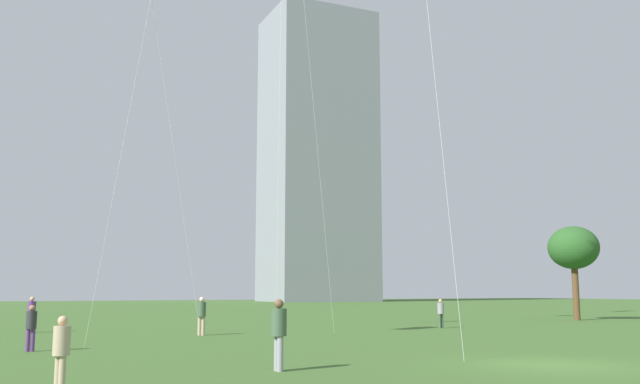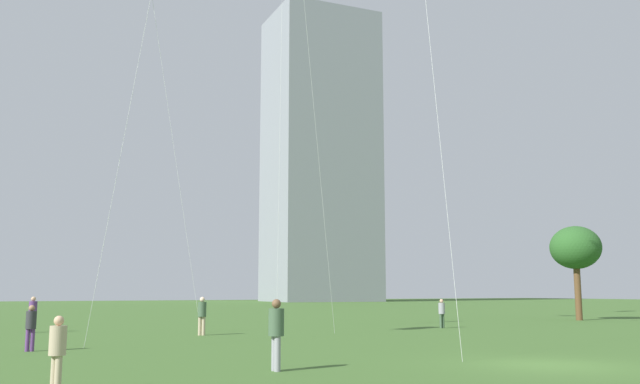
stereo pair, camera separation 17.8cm
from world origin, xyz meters
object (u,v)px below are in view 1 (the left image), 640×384
object	(u,v)px
person_standing_5	(441,311)
distant_highrise_0	(317,156)
person_standing_0	(202,313)
park_tree_0	(573,248)
person_standing_6	(31,312)
person_standing_1	(31,325)
person_standing_3	(61,348)
person_standing_2	(279,329)

from	to	relation	value
person_standing_5	distant_highrise_0	distance (m)	105.39
person_standing_0	park_tree_0	size ratio (longest dim) A/B	0.27
person_standing_6	person_standing_1	bearing A→B (deg)	126.85
person_standing_3	park_tree_0	xyz separation A→B (m)	(38.14, 19.55, 4.27)
person_standing_6	park_tree_0	size ratio (longest dim) A/B	0.27
person_standing_1	distant_highrise_0	bearing A→B (deg)	63.95
person_standing_0	park_tree_0	distance (m)	29.90
person_standing_2	person_standing_3	distance (m)	5.82
person_standing_5	park_tree_0	distance (m)	16.29
person_standing_0	person_standing_6	xyz separation A→B (m)	(-6.88, 6.23, -0.00)
person_standing_5	person_standing_6	bearing A→B (deg)	161.03
person_standing_0	person_standing_1	distance (m)	9.83
person_standing_6	person_standing_5	bearing A→B (deg)	-154.61
person_standing_5	person_standing_3	bearing A→B (deg)	-146.44
person_standing_1	person_standing_2	bearing A→B (deg)	-54.36
person_standing_1	park_tree_0	world-z (taller)	park_tree_0
person_standing_1	person_standing_3	size ratio (longest dim) A/B	1.02
person_standing_1	person_standing_3	distance (m)	10.88
person_standing_1	distant_highrise_0	xyz separation A→B (m)	(64.40, 97.17, 29.31)
person_standing_3	park_tree_0	distance (m)	43.07
person_standing_1	person_standing_6	size ratio (longest dim) A/B	0.88
person_standing_5	person_standing_2	bearing A→B (deg)	-141.05
person_standing_2	person_standing_3	xyz separation A→B (m)	(-5.65, -1.37, -0.17)
person_standing_6	person_standing_3	bearing A→B (deg)	128.32
park_tree_0	distant_highrise_0	size ratio (longest dim) A/B	0.11
person_standing_6	park_tree_0	world-z (taller)	park_tree_0
person_standing_2	person_standing_5	world-z (taller)	person_standing_2
person_standing_5	distant_highrise_0	xyz separation A→B (m)	(42.15, 92.05, 29.28)
distant_highrise_0	person_standing_0	bearing A→B (deg)	-116.76
person_standing_0	distant_highrise_0	size ratio (longest dim) A/B	0.03
person_standing_2	person_standing_6	world-z (taller)	person_standing_2
person_standing_0	park_tree_0	world-z (taller)	park_tree_0
person_standing_5	distant_highrise_0	bearing A→B (deg)	63.95
person_standing_0	person_standing_2	bearing A→B (deg)	-66.91
park_tree_0	person_standing_3	bearing A→B (deg)	-152.86
park_tree_0	person_standing_2	bearing A→B (deg)	-150.78
person_standing_3	person_standing_0	bearing A→B (deg)	-49.85
person_standing_3	person_standing_6	size ratio (longest dim) A/B	0.87
person_standing_2	person_standing_6	distance (m)	21.59
distant_highrise_0	person_standing_3	bearing A→B (deg)	-116.24
person_standing_1	person_standing_6	distance (m)	11.82
person_standing_2	person_standing_5	size ratio (longest dim) A/B	1.15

